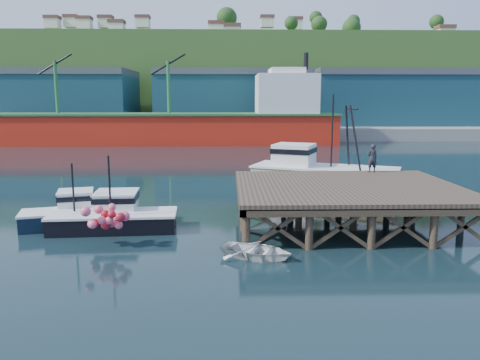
{
  "coord_description": "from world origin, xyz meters",
  "views": [
    {
      "loc": [
        -1.02,
        -25.01,
        6.71
      ],
      "look_at": [
        -0.3,
        2.0,
        2.06
      ],
      "focal_mm": 35.0,
      "sensor_mm": 36.0,
      "label": 1
    }
  ],
  "objects_px": {
    "boat_navy": "(76,212)",
    "boat_black": "(114,215)",
    "dinghy": "(257,251)",
    "trawler": "(321,171)",
    "dockworker": "(372,158)"
  },
  "relations": [
    {
      "from": "boat_black",
      "to": "dinghy",
      "type": "xyz_separation_m",
      "value": [
        7.17,
        -4.75,
        -0.41
      ]
    },
    {
      "from": "boat_black",
      "to": "trawler",
      "type": "height_order",
      "value": "trawler"
    },
    {
      "from": "boat_navy",
      "to": "dockworker",
      "type": "relative_size",
      "value": 3.27
    },
    {
      "from": "boat_navy",
      "to": "boat_black",
      "type": "distance_m",
      "value": 2.43
    },
    {
      "from": "trawler",
      "to": "dockworker",
      "type": "relative_size",
      "value": 6.24
    },
    {
      "from": "boat_black",
      "to": "dinghy",
      "type": "height_order",
      "value": "boat_black"
    },
    {
      "from": "boat_navy",
      "to": "dinghy",
      "type": "height_order",
      "value": "boat_navy"
    },
    {
      "from": "dinghy",
      "to": "dockworker",
      "type": "height_order",
      "value": "dockworker"
    },
    {
      "from": "trawler",
      "to": "dinghy",
      "type": "distance_m",
      "value": 16.07
    },
    {
      "from": "dinghy",
      "to": "boat_navy",
      "type": "bearing_deg",
      "value": 85.77
    },
    {
      "from": "boat_navy",
      "to": "dockworker",
      "type": "height_order",
      "value": "dockworker"
    },
    {
      "from": "trawler",
      "to": "dockworker",
      "type": "distance_m",
      "value": 5.5
    },
    {
      "from": "boat_navy",
      "to": "dockworker",
      "type": "bearing_deg",
      "value": 0.3
    },
    {
      "from": "boat_navy",
      "to": "boat_black",
      "type": "xyz_separation_m",
      "value": [
        2.28,
        -0.85,
        0.04
      ]
    },
    {
      "from": "boat_navy",
      "to": "trawler",
      "type": "relative_size",
      "value": 0.52
    }
  ]
}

